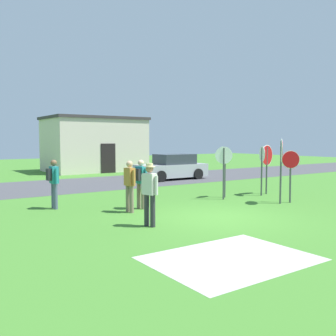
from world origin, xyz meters
The scene contains 15 objects.
ground_plane centered at (0.00, 0.00, 0.00)m, with size 80.00×80.00×0.00m, color #3D7528.
street_asphalt centered at (0.00, 10.61, 0.00)m, with size 60.00×6.40×0.01m, color #424247.
concrete_path centered at (-2.51, -3.09, 0.00)m, with size 3.20×2.40×0.01m, color #ADAAA3.
building_background centered at (4.04, 18.41, 2.04)m, with size 7.11×4.94×4.06m.
parked_car_on_street centered at (5.34, 10.00, 0.69)m, with size 4.31×2.04×1.51m.
stop_sign_tallest centered at (2.96, 2.90, 1.41)m, with size 0.66×0.26×2.08m.
stop_sign_leaning_right centered at (4.10, 0.55, 1.33)m, with size 0.57×0.44×1.97m.
stop_sign_rear_right centered at (5.15, 2.58, 1.48)m, with size 0.89×0.17×2.15m.
stop_sign_far_back centered at (3.60, 0.59, 1.67)m, with size 0.64×0.61×2.40m.
stop_sign_rear_left centered at (4.59, 2.38, 1.41)m, with size 0.33×0.59×2.10m.
stop_sign_low_front centered at (2.55, 2.54, 1.42)m, with size 0.59×0.38×2.11m.
person_in_blue centered at (-2.35, 0.22, 0.98)m, with size 0.32×0.55×1.74m.
person_in_teal centered at (-1.82, 2.30, 0.95)m, with size 0.25×0.57×1.69m.
person_near_signs centered at (-3.66, 4.34, 0.98)m, with size 0.35×0.57×1.69m.
person_holding_notes centered at (-1.22, 2.64, 0.98)m, with size 0.41×0.56×1.69m.
Camera 1 is at (-7.75, -8.43, 2.37)m, focal length 40.34 mm.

